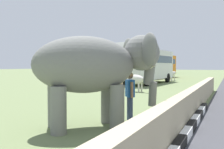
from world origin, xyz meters
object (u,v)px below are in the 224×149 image
(bus_white, at_px, (148,64))
(cow_mid, at_px, (117,78))
(person_handler, at_px, (130,94))
(cow_near, at_px, (136,80))
(elephant, at_px, (97,66))
(cow_far, at_px, (172,74))
(bus_orange, at_px, (157,64))

(bus_white, distance_m, cow_mid, 6.94)
(person_handler, height_order, bus_white, bus_white)
(cow_near, distance_m, cow_mid, 2.44)
(bus_white, relative_size, cow_near, 4.96)
(elephant, distance_m, cow_mid, 12.12)
(bus_white, xyz_separation_m, cow_mid, (-6.82, 0.42, -1.21))
(bus_white, xyz_separation_m, cow_far, (5.64, -1.24, -1.21))
(cow_far, bearing_deg, cow_near, -178.20)
(person_handler, xyz_separation_m, bus_white, (16.79, 4.73, 1.16))
(elephant, xyz_separation_m, cow_far, (23.64, 2.90, -0.99))
(bus_orange, bearing_deg, cow_mid, -174.35)
(bus_orange, height_order, cow_near, bus_orange)
(elephant, relative_size, bus_white, 0.40)
(person_handler, height_order, cow_near, person_handler)
(person_handler, relative_size, cow_near, 0.86)
(elephant, height_order, person_handler, elephant)
(elephant, relative_size, cow_mid, 2.31)
(elephant, bearing_deg, bus_orange, 12.11)
(elephant, bearing_deg, cow_mid, 22.14)
(bus_orange, bearing_deg, bus_white, -169.15)
(cow_near, bearing_deg, cow_far, 1.80)
(bus_white, distance_m, bus_orange, 12.00)
(cow_mid, relative_size, cow_far, 0.86)
(elephant, height_order, bus_orange, bus_orange)
(elephant, bearing_deg, cow_far, 6.98)
(bus_orange, height_order, cow_far, bus_orange)
(person_handler, distance_m, bus_white, 17.48)
(cow_far, bearing_deg, bus_white, 167.61)
(cow_mid, height_order, cow_far, same)
(bus_white, height_order, bus_orange, same)
(cow_near, height_order, cow_far, same)
(cow_near, bearing_deg, bus_orange, 11.18)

